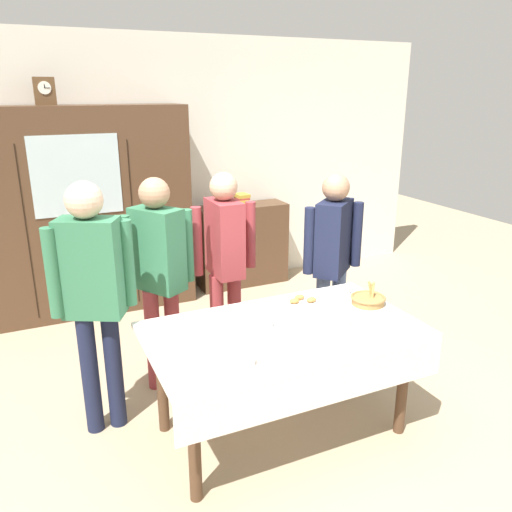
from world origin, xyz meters
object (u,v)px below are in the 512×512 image
object	(u,v)px
bread_basket	(368,299)
person_by_cabinet	(333,252)
bookshelf_low	(242,245)
dining_table	(285,345)
spoon_mid_right	(259,343)
tea_cup_mid_right	(344,323)
pastry_plate	(302,302)
person_behind_table_left	(159,265)
tea_cup_mid_left	(248,362)
person_behind_table_right	(93,286)
wall_cabinet	(78,214)
tea_cup_far_left	(345,291)
spoon_front_edge	(191,340)
mantel_clock	(45,91)
book_stack	(242,199)
person_near_right_end	(225,253)
tea_cup_far_right	(267,324)

from	to	relation	value
bread_basket	person_by_cabinet	size ratio (longest dim) A/B	0.15
bookshelf_low	dining_table	bearing A→B (deg)	-107.64
person_by_cabinet	spoon_mid_right	bearing A→B (deg)	-141.72
bookshelf_low	tea_cup_mid_right	size ratio (longest dim) A/B	7.86
pastry_plate	person_by_cabinet	distance (m)	0.67
person_behind_table_left	tea_cup_mid_left	bearing A→B (deg)	-82.15
bread_basket	person_behind_table_right	distance (m)	1.81
dining_table	pastry_plate	distance (m)	0.44
tea_cup_mid_right	pastry_plate	size ratio (longest dim) A/B	0.46
wall_cabinet	bookshelf_low	distance (m)	1.82
tea_cup_mid_right	pastry_plate	distance (m)	0.42
tea_cup_far_left	spoon_front_edge	world-z (taller)	tea_cup_far_left
mantel_clock	book_stack	size ratio (longest dim) A/B	1.05
tea_cup_far_left	tea_cup_mid_right	xyz separation A→B (m)	(-0.30, -0.44, 0.00)
bread_basket	person_behind_table_left	size ratio (longest dim) A/B	0.15
bookshelf_low	person_behind_table_right	size ratio (longest dim) A/B	0.62
bookshelf_low	tea_cup_mid_right	distance (m)	2.81
spoon_front_edge	person_behind_table_right	bearing A→B (deg)	136.18
mantel_clock	spoon_mid_right	size ratio (longest dim) A/B	2.02
dining_table	person_by_cabinet	xyz separation A→B (m)	(0.79, 0.71, 0.30)
tea_cup_mid_right	bookshelf_low	bearing A→B (deg)	79.93
dining_table	tea_cup_far_left	world-z (taller)	tea_cup_far_left
person_behind_table_right	person_behind_table_left	bearing A→B (deg)	34.41
spoon_mid_right	spoon_front_edge	distance (m)	0.40
book_stack	person_by_cabinet	xyz separation A→B (m)	(-0.05, -1.93, -0.05)
wall_cabinet	bread_basket	distance (m)	2.95
person_by_cabinet	person_behind_table_right	size ratio (longest dim) A/B	0.94
dining_table	book_stack	xyz separation A→B (m)	(0.84, 2.64, 0.35)
tea_cup_mid_right	person_near_right_end	bearing A→B (deg)	107.37
wall_cabinet	pastry_plate	distance (m)	2.59
book_stack	tea_cup_mid_right	world-z (taller)	book_stack
bookshelf_low	pastry_plate	bearing A→B (deg)	-103.18
pastry_plate	book_stack	bearing A→B (deg)	76.82
tea_cup_mid_left	spoon_mid_right	size ratio (longest dim) A/B	1.09
tea_cup_mid_right	spoon_mid_right	size ratio (longest dim) A/B	1.09
tea_cup_far_left	spoon_front_edge	size ratio (longest dim) A/B	1.09
tea_cup_far_right	bread_basket	bearing A→B (deg)	3.16
book_stack	pastry_plate	xyz separation A→B (m)	(-0.55, -2.33, -0.23)
dining_table	bookshelf_low	bearing A→B (deg)	72.36
spoon_front_edge	person_behind_table_left	world-z (taller)	person_behind_table_left
book_stack	tea_cup_far_right	size ratio (longest dim) A/B	1.75
dining_table	person_behind_table_right	bearing A→B (deg)	151.62
tea_cup_mid_right	spoon_front_edge	world-z (taller)	tea_cup_mid_right
tea_cup_mid_left	spoon_front_edge	size ratio (longest dim) A/B	1.09
pastry_plate	spoon_mid_right	xyz separation A→B (m)	(-0.51, -0.39, -0.01)
book_stack	spoon_front_edge	distance (m)	2.90
spoon_front_edge	person_behind_table_left	size ratio (longest dim) A/B	0.07
bookshelf_low	tea_cup_mid_left	distance (m)	3.20
bookshelf_low	person_behind_table_left	xyz separation A→B (m)	(-1.39, -1.74, 0.50)
bookshelf_low	person_behind_table_left	size ratio (longest dim) A/B	0.64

